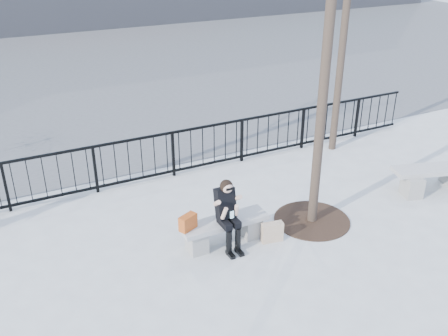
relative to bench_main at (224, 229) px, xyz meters
name	(u,v)px	position (x,y,z in m)	size (l,w,h in m)	color
ground	(224,243)	(0.00, 0.00, -0.30)	(120.00, 120.00, 0.00)	#9E9D98
street_surface	(66,64)	(0.00, 15.00, -0.30)	(60.00, 23.00, 0.01)	#474747
railing	(165,156)	(0.00, 3.00, 0.25)	(14.00, 0.06, 1.10)	black
tree_grate	(312,220)	(1.90, -0.10, -0.29)	(1.50, 1.50, 0.02)	black
bench_main	(224,229)	(0.00, 0.00, 0.00)	(1.65, 0.46, 0.49)	gray
bench_second	(434,176)	(5.04, -0.23, 0.04)	(1.84, 0.51, 0.55)	gray
seated_woman	(228,215)	(0.00, -0.16, 0.37)	(0.50, 0.64, 1.34)	black
handbag	(188,222)	(-0.70, 0.02, 0.33)	(0.33, 0.16, 0.27)	#A54214
shopping_bag	(272,232)	(0.82, -0.34, -0.11)	(0.40, 0.15, 0.38)	beige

